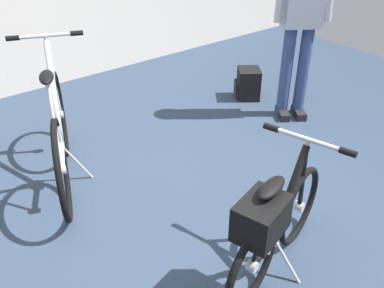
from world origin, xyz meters
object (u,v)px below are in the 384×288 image
(visitor_near_wall, at_px, (303,6))
(folding_bike_foreground, at_px, (274,225))
(backpack_on_floor, at_px, (248,84))
(display_bike_left, at_px, (60,135))

(visitor_near_wall, bearing_deg, folding_bike_foreground, -142.49)
(folding_bike_foreground, xyz_separation_m, backpack_on_floor, (1.59, 1.79, -0.22))
(display_bike_left, height_order, visitor_near_wall, visitor_near_wall)
(folding_bike_foreground, height_order, display_bike_left, display_bike_left)
(folding_bike_foreground, height_order, visitor_near_wall, visitor_near_wall)
(folding_bike_foreground, relative_size, display_bike_left, 0.76)
(visitor_near_wall, height_order, backpack_on_floor, visitor_near_wall)
(display_bike_left, distance_m, visitor_near_wall, 2.29)
(folding_bike_foreground, relative_size, backpack_on_floor, 3.26)
(visitor_near_wall, relative_size, backpack_on_floor, 5.45)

